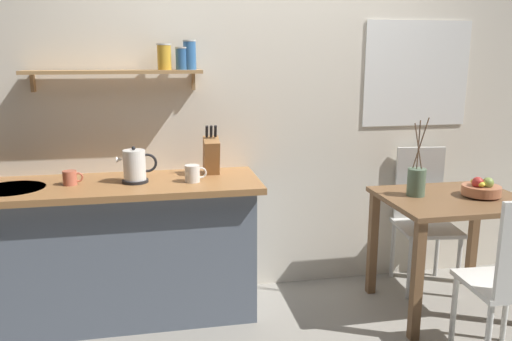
# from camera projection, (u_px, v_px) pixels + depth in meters

# --- Properties ---
(ground_plane) EXTENTS (14.00, 14.00, 0.00)m
(ground_plane) POSITION_uv_depth(u_px,v_px,m) (279.00, 325.00, 3.20)
(ground_plane) COLOR gray
(back_wall) EXTENTS (6.80, 0.11, 2.70)m
(back_wall) POSITION_uv_depth(u_px,v_px,m) (288.00, 101.00, 3.56)
(back_wall) COLOR silver
(back_wall) RESTS_ON ground_plane
(kitchen_counter) EXTENTS (1.83, 0.63, 0.90)m
(kitchen_counter) POSITION_uv_depth(u_px,v_px,m) (114.00, 250.00, 3.21)
(kitchen_counter) COLOR slate
(kitchen_counter) RESTS_ON ground_plane
(wall_shelf) EXTENTS (1.09, 0.20, 0.32)m
(wall_shelf) POSITION_uv_depth(u_px,v_px,m) (141.00, 66.00, 3.17)
(wall_shelf) COLOR tan
(dining_table) EXTENTS (0.89, 0.73, 0.77)m
(dining_table) POSITION_uv_depth(u_px,v_px,m) (452.00, 217.00, 3.28)
(dining_table) COLOR brown
(dining_table) RESTS_ON ground_plane
(dining_chair_far) EXTENTS (0.46, 0.47, 1.00)m
(dining_chair_far) POSITION_uv_depth(u_px,v_px,m) (423.00, 212.00, 3.71)
(dining_chair_far) COLOR silver
(dining_chair_far) RESTS_ON ground_plane
(fruit_bowl) EXTENTS (0.24, 0.24, 0.13)m
(fruit_bowl) POSITION_uv_depth(u_px,v_px,m) (481.00, 189.00, 3.25)
(fruit_bowl) COLOR #BC704C
(fruit_bowl) RESTS_ON dining_table
(twig_vase) EXTENTS (0.12, 0.12, 0.51)m
(twig_vase) POSITION_uv_depth(u_px,v_px,m) (416.00, 181.00, 3.26)
(twig_vase) COLOR #567056
(twig_vase) RESTS_ON dining_table
(electric_kettle) EXTENTS (0.24, 0.16, 0.22)m
(electric_kettle) POSITION_uv_depth(u_px,v_px,m) (135.00, 166.00, 3.09)
(electric_kettle) COLOR black
(electric_kettle) RESTS_ON kitchen_counter
(knife_block) EXTENTS (0.10, 0.18, 0.32)m
(knife_block) POSITION_uv_depth(u_px,v_px,m) (211.00, 155.00, 3.30)
(knife_block) COLOR #9E6B3D
(knife_block) RESTS_ON kitchen_counter
(coffee_mug_by_sink) EXTENTS (0.12, 0.08, 0.09)m
(coffee_mug_by_sink) POSITION_uv_depth(u_px,v_px,m) (70.00, 178.00, 3.04)
(coffee_mug_by_sink) COLOR #C6664C
(coffee_mug_by_sink) RESTS_ON kitchen_counter
(coffee_mug_spare) EXTENTS (0.14, 0.09, 0.10)m
(coffee_mug_spare) POSITION_uv_depth(u_px,v_px,m) (193.00, 173.00, 3.11)
(coffee_mug_spare) COLOR white
(coffee_mug_spare) RESTS_ON kitchen_counter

